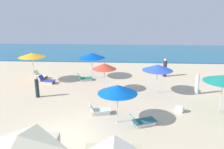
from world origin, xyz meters
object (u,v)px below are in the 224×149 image
beachgoer_0 (165,68)px  beachgoer_2 (37,87)px  umbrella_2 (32,55)px  lounge_chair_2_1 (40,75)px  umbrella_5 (118,89)px  lounge_chair_5_1 (142,121)px  umbrella_0 (224,78)px  lounge_chair_5_0 (99,110)px  beachgoer_1 (197,84)px  lounge_chair_2_0 (47,80)px  umbrella_1 (92,55)px  cooler_box_0 (180,109)px  umbrella_4 (158,67)px  lounge_chair_1_0 (84,78)px  umbrella_3 (104,66)px

beachgoer_0 → beachgoer_2: bearing=115.0°
umbrella_2 → lounge_chair_2_1: 2.46m
umbrella_5 → lounge_chair_5_1: 2.33m
umbrella_0 → umbrella_2: umbrella_2 is taller
lounge_chair_5_0 → beachgoer_1: bearing=-75.5°
umbrella_2 → lounge_chair_2_0: 2.54m
umbrella_1 → cooler_box_0: umbrella_1 is taller
beachgoer_2 → umbrella_0: bearing=-31.9°
lounge_chair_5_1 → beachgoer_0: (2.81, 9.85, 0.55)m
cooler_box_0 → umbrella_5: bearing=-127.7°
umbrella_1 → lounge_chair_2_1: 5.27m
beachgoer_0 → beachgoer_2: size_ratio=1.08×
lounge_chair_2_0 → lounge_chair_2_1: bearing=45.5°
lounge_chair_5_0 → beachgoer_1: size_ratio=0.86×
umbrella_4 → lounge_chair_5_0: 5.98m
umbrella_0 → umbrella_4: (-3.59, 3.29, -0.22)m
lounge_chair_1_0 → umbrella_4: umbrella_4 is taller
umbrella_0 → lounge_chair_5_1: bearing=-158.8°
lounge_chair_2_1 → lounge_chair_5_1: (9.05, -8.62, 0.00)m
lounge_chair_2_1 → umbrella_4: (10.49, -3.38, 1.82)m
lounge_chair_2_1 → beachgoer_1: (13.58, -3.40, 0.53)m
lounge_chair_2_1 → umbrella_3: 7.34m
lounge_chair_5_1 → cooler_box_0: (2.51, 1.89, -0.06)m
umbrella_4 → lounge_chair_5_1: bearing=-105.4°
umbrella_1 → beachgoer_2: umbrella_1 is taller
lounge_chair_2_1 → beachgoer_1: size_ratio=0.84×
umbrella_0 → lounge_chair_2_0: bearing=158.3°
beachgoer_2 → beachgoer_0: bearing=6.8°
umbrella_2 → umbrella_0: bearing=-21.3°
lounge_chair_1_0 → umbrella_0: bearing=-142.1°
umbrella_0 → beachgoer_2: size_ratio=1.55×
umbrella_0 → lounge_chair_2_1: umbrella_0 is taller
beachgoer_2 → umbrella_4: bearing=-14.5°
beachgoer_0 → lounge_chair_1_0: bearing=98.2°
lounge_chair_5_0 → beachgoer_2: beachgoer_2 is taller
beachgoer_1 → cooler_box_0: (-2.02, -3.33, -0.59)m
lounge_chair_5_1 → beachgoer_2: (-7.55, 3.87, 0.53)m
lounge_chair_2_1 → umbrella_4: umbrella_4 is taller
beachgoer_1 → cooler_box_0: size_ratio=3.66×
lounge_chair_5_0 → beachgoer_0: 10.19m
umbrella_2 → lounge_chair_2_1: bearing=81.9°
lounge_chair_2_0 → lounge_chair_5_1: lounge_chair_2_0 is taller
umbrella_5 → lounge_chair_5_0: size_ratio=1.60×
beachgoer_1 → umbrella_5: bearing=128.8°
beachgoer_0 → cooler_box_0: beachgoer_0 is taller
lounge_chair_5_1 → beachgoer_2: beachgoer_2 is taller
lounge_chair_1_0 → lounge_chair_5_0: lounge_chair_5_0 is taller
umbrella_3 → lounge_chair_2_1: bearing=153.8°
lounge_chair_2_1 → beachgoer_1: beachgoer_1 is taller
lounge_chair_2_0 → umbrella_4: (9.40, -1.89, 1.81)m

